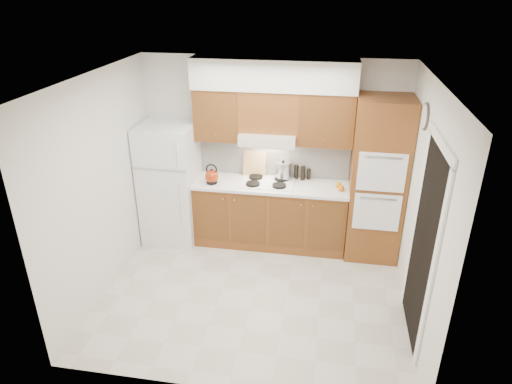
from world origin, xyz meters
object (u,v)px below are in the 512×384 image
Objects in this scene: fridge at (170,183)px; kettle at (212,176)px; stock_pot at (283,170)px; oven_cabinet at (377,180)px.

fridge reaches higher than kettle.
stock_pot is (1.58, 0.22, 0.22)m from fridge.
kettle is at bearing -162.67° from stock_pot.
kettle is 0.84× the size of stock_pot.
fridge is 0.66m from kettle.
stock_pot is at bearing 171.62° from oven_cabinet.
oven_cabinet is 2.22m from kettle.
fridge is 2.86m from oven_cabinet.
kettle is at bearing -177.20° from oven_cabinet.
stock_pot is (-1.27, 0.19, -0.02)m from oven_cabinet.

